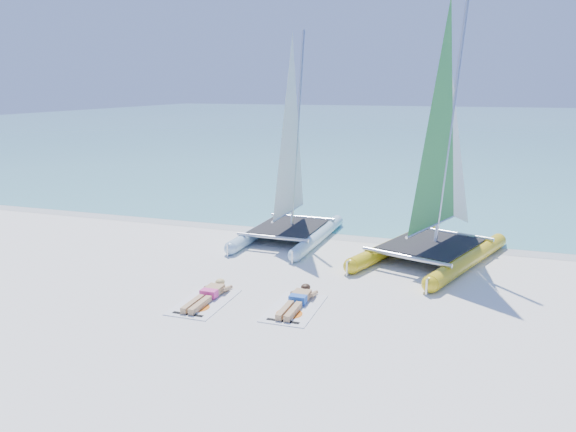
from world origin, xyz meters
The scene contains 9 objects.
ground centered at (0.00, 0.00, 0.00)m, with size 140.00×140.00×0.00m, color white.
sea centered at (0.00, 63.00, 0.01)m, with size 140.00×115.00×0.01m, color #7ACCCA.
wet_sand_strip centered at (0.00, 5.50, 0.00)m, with size 140.00×1.40×0.01m, color beige.
catamaran_blue centered at (-2.04, 4.54, 1.96)m, with size 2.43×4.87×6.56m.
catamaran_yellow centered at (2.50, 4.21, 2.30)m, with size 4.17×5.88×7.29m.
towel_a centered at (-2.12, -1.12, 0.01)m, with size 1.00×1.85×0.02m, color white.
sunbather_a centered at (-2.12, -0.93, 0.12)m, with size 0.37×1.73×0.26m.
towel_b centered at (-0.13, -0.80, 0.01)m, with size 1.00×1.85×0.02m, color white.
sunbather_b centered at (-0.13, -0.61, 0.12)m, with size 0.37×1.73×0.26m.
Camera 1 is at (3.40, -11.53, 4.69)m, focal length 35.00 mm.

